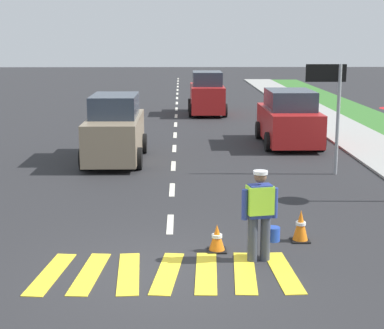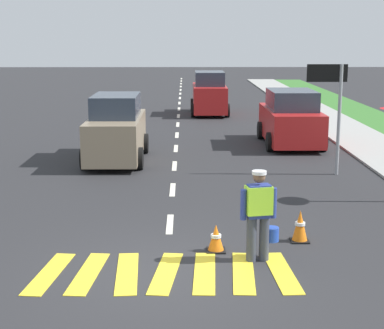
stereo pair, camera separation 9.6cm
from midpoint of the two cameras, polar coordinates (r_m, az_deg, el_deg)
name	(u,v)px [view 2 (the right image)]	position (r m, az deg, el deg)	size (l,w,h in m)	color
ground_plane	(179,115)	(31.20, -1.18, 4.60)	(96.00, 96.00, 0.00)	#28282B
crosswalk_stripes	(166,273)	(10.67, -2.19, -10.06)	(4.52, 1.93, 0.01)	yellow
lane_center_line	(179,106)	(35.37, -1.12, 5.49)	(0.14, 46.40, 0.01)	silver
road_worker	(260,211)	(10.99, 6.57, -4.34)	(0.73, 0.47, 1.67)	#383D4C
lane_direction_sign	(332,92)	(18.02, 13.08, 6.58)	(1.16, 0.11, 3.20)	gray
traffic_cone_near	(300,226)	(12.31, 10.26, -5.67)	(0.36, 0.36, 0.64)	black
traffic_cone_far	(216,238)	(11.60, 2.48, -6.88)	(0.36, 0.36, 0.52)	black
car_outgoing_far	(209,95)	(31.58, 1.72, 6.55)	(1.91, 4.01, 2.19)	red
car_oncoming_lead	(116,130)	(19.87, -6.94, 3.17)	(1.88, 4.25, 2.14)	gray
car_parked_far	(291,119)	(22.95, 9.31, 4.17)	(2.09, 4.34, 2.04)	red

